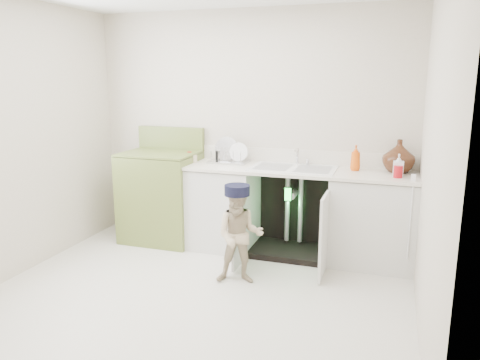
# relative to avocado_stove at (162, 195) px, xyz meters

# --- Properties ---
(ground) EXTENTS (3.50, 3.50, 0.00)m
(ground) POSITION_rel_avocado_stove_xyz_m (0.93, -1.18, -0.51)
(ground) COLOR beige
(ground) RESTS_ON ground
(room_shell) EXTENTS (6.00, 5.50, 1.26)m
(room_shell) POSITION_rel_avocado_stove_xyz_m (0.93, -1.18, 0.74)
(room_shell) COLOR beige
(room_shell) RESTS_ON ground
(counter_run) EXTENTS (2.44, 1.02, 1.22)m
(counter_run) POSITION_rel_avocado_stove_xyz_m (1.51, 0.03, -0.04)
(counter_run) COLOR silver
(counter_run) RESTS_ON ground
(avocado_stove) EXTENTS (0.80, 0.65, 1.24)m
(avocado_stove) POSITION_rel_avocado_stove_xyz_m (0.00, 0.00, 0.00)
(avocado_stove) COLOR olive
(avocado_stove) RESTS_ON ground
(repair_worker) EXTENTS (0.60, 0.71, 0.89)m
(repair_worker) POSITION_rel_avocado_stove_xyz_m (1.19, -0.81, -0.06)
(repair_worker) COLOR beige
(repair_worker) RESTS_ON ground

